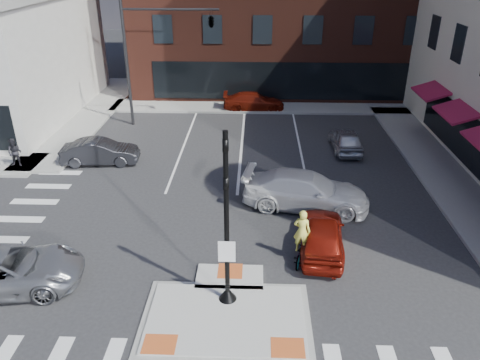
{
  "coord_description": "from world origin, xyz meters",
  "views": [
    {
      "loc": [
        0.87,
        -11.9,
        10.63
      ],
      "look_at": [
        0.22,
        5.61,
        2.0
      ],
      "focal_mm": 35.0,
      "sensor_mm": 36.0,
      "label": 1
    }
  ],
  "objects_px": {
    "white_pickup": "(306,191)",
    "bg_car_red": "(254,101)",
    "bg_car_dark": "(100,152)",
    "silver_suv": "(4,270)",
    "red_sedan": "(322,235)",
    "bg_car_silver": "(346,139)",
    "cyclist": "(301,244)",
    "pedestrian_a": "(15,153)"
  },
  "relations": [
    {
      "from": "bg_car_dark",
      "to": "cyclist",
      "type": "distance_m",
      "value": 13.49
    },
    {
      "from": "white_pickup",
      "to": "bg_car_red",
      "type": "distance_m",
      "value": 14.72
    },
    {
      "from": "silver_suv",
      "to": "cyclist",
      "type": "distance_m",
      "value": 10.52
    },
    {
      "from": "bg_car_dark",
      "to": "bg_car_red",
      "type": "bearing_deg",
      "value": -45.09
    },
    {
      "from": "bg_car_dark",
      "to": "bg_car_silver",
      "type": "distance_m",
      "value": 14.04
    },
    {
      "from": "bg_car_red",
      "to": "white_pickup",
      "type": "bearing_deg",
      "value": -172.12
    },
    {
      "from": "white_pickup",
      "to": "cyclist",
      "type": "bearing_deg",
      "value": -177.86
    },
    {
      "from": "silver_suv",
      "to": "white_pickup",
      "type": "xyz_separation_m",
      "value": [
        10.9,
        6.14,
        0.09
      ]
    },
    {
      "from": "bg_car_silver",
      "to": "cyclist",
      "type": "height_order",
      "value": "cyclist"
    },
    {
      "from": "white_pickup",
      "to": "cyclist",
      "type": "relative_size",
      "value": 2.6
    },
    {
      "from": "bg_car_silver",
      "to": "pedestrian_a",
      "type": "relative_size",
      "value": 2.51
    },
    {
      "from": "silver_suv",
      "to": "red_sedan",
      "type": "height_order",
      "value": "silver_suv"
    },
    {
      "from": "bg_car_silver",
      "to": "pedestrian_a",
      "type": "xyz_separation_m",
      "value": [
        -18.13,
        -3.28,
        0.26
      ]
    },
    {
      "from": "red_sedan",
      "to": "white_pickup",
      "type": "xyz_separation_m",
      "value": [
        -0.33,
        3.46,
        0.12
      ]
    },
    {
      "from": "bg_car_silver",
      "to": "pedestrian_a",
      "type": "height_order",
      "value": "pedestrian_a"
    },
    {
      "from": "white_pickup",
      "to": "pedestrian_a",
      "type": "relative_size",
      "value": 3.67
    },
    {
      "from": "silver_suv",
      "to": "bg_car_silver",
      "type": "distance_m",
      "value": 19.05
    },
    {
      "from": "red_sedan",
      "to": "cyclist",
      "type": "distance_m",
      "value": 1.16
    },
    {
      "from": "silver_suv",
      "to": "bg_car_dark",
      "type": "xyz_separation_m",
      "value": [
        0.04,
        10.64,
        -0.05
      ]
    },
    {
      "from": "bg_car_dark",
      "to": "pedestrian_a",
      "type": "height_order",
      "value": "pedestrian_a"
    },
    {
      "from": "bg_car_dark",
      "to": "cyclist",
      "type": "height_order",
      "value": "cyclist"
    },
    {
      "from": "bg_car_red",
      "to": "bg_car_dark",
      "type": "bearing_deg",
      "value": 138.21
    },
    {
      "from": "red_sedan",
      "to": "bg_car_red",
      "type": "relative_size",
      "value": 0.93
    },
    {
      "from": "silver_suv",
      "to": "pedestrian_a",
      "type": "xyz_separation_m",
      "value": [
        -4.27,
        9.79,
        0.19
      ]
    },
    {
      "from": "red_sedan",
      "to": "bg_car_dark",
      "type": "xyz_separation_m",
      "value": [
        -11.19,
        7.96,
        -0.02
      ]
    },
    {
      "from": "white_pickup",
      "to": "bg_car_silver",
      "type": "relative_size",
      "value": 1.46
    },
    {
      "from": "white_pickup",
      "to": "bg_car_dark",
      "type": "xyz_separation_m",
      "value": [
        -10.86,
        4.5,
        -0.14
      ]
    },
    {
      "from": "bg_car_dark",
      "to": "bg_car_red",
      "type": "xyz_separation_m",
      "value": [
        8.34,
        10.0,
        -0.04
      ]
    },
    {
      "from": "white_pickup",
      "to": "pedestrian_a",
      "type": "xyz_separation_m",
      "value": [
        -15.17,
        3.65,
        0.1
      ]
    },
    {
      "from": "silver_suv",
      "to": "bg_car_red",
      "type": "relative_size",
      "value": 1.18
    },
    {
      "from": "white_pickup",
      "to": "bg_car_red",
      "type": "xyz_separation_m",
      "value": [
        -2.52,
        14.5,
        -0.18
      ]
    },
    {
      "from": "bg_car_dark",
      "to": "cyclist",
      "type": "xyz_separation_m",
      "value": [
        10.3,
        -8.7,
        0.05
      ]
    },
    {
      "from": "silver_suv",
      "to": "bg_car_red",
      "type": "xyz_separation_m",
      "value": [
        8.38,
        20.64,
        -0.09
      ]
    },
    {
      "from": "white_pickup",
      "to": "cyclist",
      "type": "distance_m",
      "value": 4.24
    },
    {
      "from": "cyclist",
      "to": "white_pickup",
      "type": "bearing_deg",
      "value": -82.35
    },
    {
      "from": "white_pickup",
      "to": "pedestrian_a",
      "type": "bearing_deg",
      "value": 86.08
    },
    {
      "from": "silver_suv",
      "to": "white_pickup",
      "type": "bearing_deg",
      "value": -69.9
    },
    {
      "from": "red_sedan",
      "to": "cyclist",
      "type": "relative_size",
      "value": 1.89
    },
    {
      "from": "bg_car_dark",
      "to": "white_pickup",
      "type": "bearing_deg",
      "value": -117.78
    },
    {
      "from": "red_sedan",
      "to": "bg_car_silver",
      "type": "relative_size",
      "value": 1.06
    },
    {
      "from": "cyclist",
      "to": "pedestrian_a",
      "type": "relative_size",
      "value": 1.41
    },
    {
      "from": "bg_car_dark",
      "to": "bg_car_red",
      "type": "height_order",
      "value": "bg_car_dark"
    }
  ]
}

